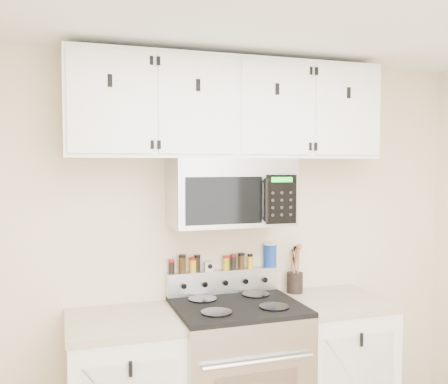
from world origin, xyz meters
name	(u,v)px	position (x,y,z in m)	size (l,w,h in m)	color
back_wall	(221,247)	(0.00, 1.75, 1.25)	(3.50, 0.01, 2.50)	beige
range	(237,377)	(0.00, 1.43, 0.49)	(0.76, 0.65, 1.10)	#B7B7BA
base_cabinet_right	(333,366)	(0.69, 1.45, 0.46)	(0.64, 0.62, 0.92)	white
microwave	(231,192)	(0.00, 1.55, 1.63)	(0.76, 0.44, 0.42)	#9E9EA3
upper_cabinets	(229,109)	(0.00, 1.58, 2.15)	(2.00, 0.35, 0.62)	white
utensil_crock	(295,281)	(0.50, 1.66, 1.00)	(0.11, 0.11, 0.32)	black
kitchen_timer	(209,266)	(-0.10, 1.71, 1.13)	(0.05, 0.04, 0.06)	silver
salt_canister	(270,255)	(0.34, 1.71, 1.18)	(0.09, 0.09, 0.16)	#163999
spice_jar_0	(172,266)	(-0.35, 1.71, 1.15)	(0.04, 0.04, 0.09)	black
spice_jar_1	(182,264)	(-0.28, 1.71, 1.16)	(0.05, 0.05, 0.12)	#39260D
spice_jar_2	(193,265)	(-0.21, 1.71, 1.15)	(0.05, 0.05, 0.10)	gold
spice_jar_3	(198,263)	(-0.17, 1.71, 1.16)	(0.04, 0.04, 0.11)	black
spice_jar_4	(226,263)	(0.02, 1.71, 1.15)	(0.04, 0.04, 0.09)	gold
spice_jar_5	(233,262)	(0.07, 1.71, 1.15)	(0.04, 0.04, 0.10)	black
spice_jar_6	(241,261)	(0.13, 1.71, 1.15)	(0.04, 0.04, 0.11)	#41280F
spice_jar_7	(250,261)	(0.19, 1.71, 1.15)	(0.04, 0.04, 0.10)	gold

